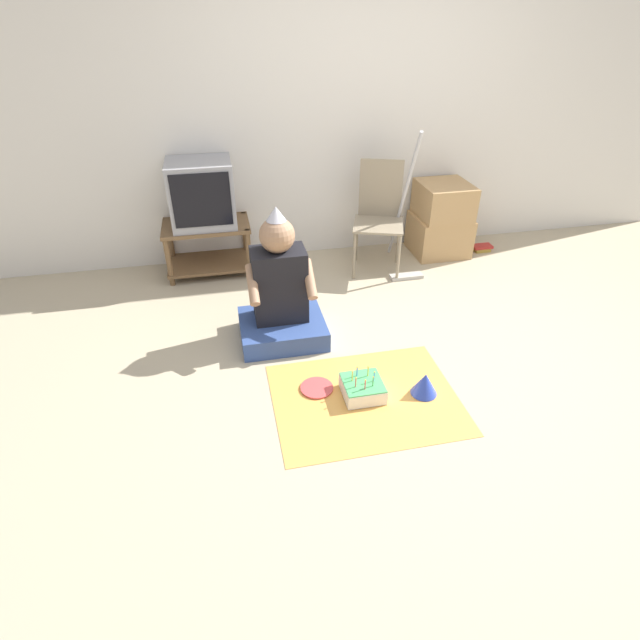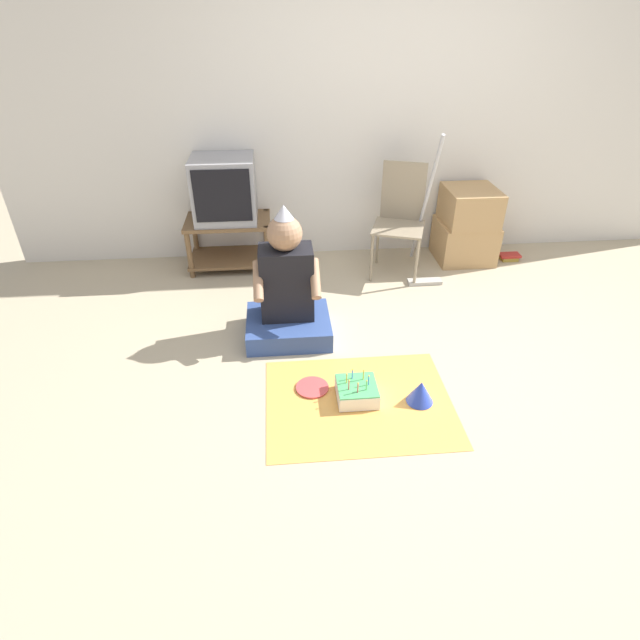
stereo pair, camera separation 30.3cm
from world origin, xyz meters
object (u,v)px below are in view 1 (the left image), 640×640
at_px(dust_mop, 405,233).
at_px(paper_plate, 317,388).
at_px(cardboard_box_stack, 441,220).
at_px(party_hat_blue, 425,384).
at_px(book_pile, 481,248).
at_px(tv, 202,193).
at_px(person_seated, 280,296).
at_px(birthday_cake, 363,388).
at_px(folding_chair, 379,211).

relative_size(dust_mop, paper_plate, 5.99).
bearing_deg(cardboard_box_stack, party_hat_blue, -115.28).
xyz_separation_m(cardboard_box_stack, book_pile, (0.42, -0.06, -0.29)).
relative_size(tv, book_pile, 2.81).
relative_size(tv, person_seated, 0.55).
distance_m(birthday_cake, party_hat_blue, 0.37).
xyz_separation_m(tv, folding_chair, (1.43, -0.20, -0.18)).
distance_m(tv, party_hat_blue, 2.33).
distance_m(tv, folding_chair, 1.46).
height_order(person_seated, birthday_cake, person_seated).
distance_m(tv, paper_plate, 1.95).
bearing_deg(birthday_cake, person_seated, 117.23).
height_order(book_pile, person_seated, person_seated).
xyz_separation_m(tv, cardboard_box_stack, (2.08, -0.04, -0.37)).
height_order(folding_chair, party_hat_blue, folding_chair).
height_order(dust_mop, birthday_cake, dust_mop).
bearing_deg(birthday_cake, folding_chair, 70.07).
xyz_separation_m(tv, birthday_cake, (0.84, -1.84, -0.63)).
xyz_separation_m(dust_mop, birthday_cake, (-0.78, -1.49, -0.30)).
relative_size(tv, paper_plate, 2.57).
distance_m(cardboard_box_stack, dust_mop, 0.56).
xyz_separation_m(dust_mop, paper_plate, (-1.04, -1.38, -0.34)).
distance_m(tv, book_pile, 2.59).
relative_size(dust_mop, person_seated, 1.28).
distance_m(cardboard_box_stack, paper_plate, 2.28).
distance_m(folding_chair, paper_plate, 1.82).
height_order(folding_chair, birthday_cake, folding_chair).
distance_m(folding_chair, dust_mop, 0.28).
height_order(tv, paper_plate, tv).
distance_m(dust_mop, person_seated, 1.39).
xyz_separation_m(tv, paper_plate, (0.58, -1.73, -0.68)).
distance_m(folding_chair, birthday_cake, 1.80).
relative_size(dust_mop, book_pile, 6.54).
height_order(book_pile, birthday_cake, birthday_cake).
relative_size(tv, birthday_cake, 2.19).
xyz_separation_m(folding_chair, person_seated, (-0.97, -0.91, -0.19)).
xyz_separation_m(dust_mop, party_hat_blue, (-0.42, -1.56, -0.28)).
distance_m(cardboard_box_stack, birthday_cake, 2.20).
relative_size(party_hat_blue, paper_plate, 0.79).
bearing_deg(cardboard_box_stack, folding_chair, -166.12).
relative_size(cardboard_box_stack, birthday_cake, 2.74).
xyz_separation_m(cardboard_box_stack, dust_mop, (-0.46, -0.31, 0.04)).
distance_m(book_pile, birthday_cake, 2.41).
distance_m(cardboard_box_stack, party_hat_blue, 2.07).
relative_size(folding_chair, person_seated, 0.97).
height_order(tv, dust_mop, dust_mop).
relative_size(tv, dust_mop, 0.43).
height_order(dust_mop, party_hat_blue, dust_mop).
xyz_separation_m(birthday_cake, paper_plate, (-0.26, 0.11, -0.04)).
xyz_separation_m(tv, dust_mop, (1.62, -0.35, -0.34)).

